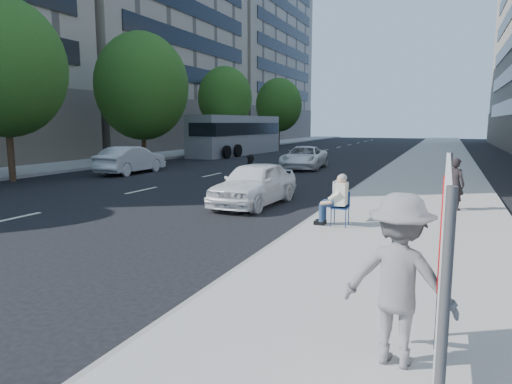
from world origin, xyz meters
The scene contains 17 objects.
ground centered at (0.00, 0.00, 0.00)m, with size 160.00×160.00×0.00m, color black.
near_sidewalk centered at (4.00, 20.00, 0.07)m, with size 5.00×120.00×0.15m, color #ADAAA2.
far_sidewalk centered at (-16.75, 20.00, 0.07)m, with size 4.50×120.00×0.15m, color #ADAAA2.
far_bldg_north centered at (-30.00, 62.00, 14.00)m, with size 22.00×28.00×28.00m, color tan.
tree_far_b centered at (-13.70, 8.00, 5.13)m, with size 5.40×5.40×8.24m.
tree_far_c centered at (-13.70, 18.00, 5.02)m, with size 6.00×6.00×8.47m.
tree_far_d centered at (-13.70, 30.00, 4.89)m, with size 4.80×4.80×7.65m.
tree_far_e centered at (-13.70, 44.00, 4.78)m, with size 5.40×5.40×7.89m.
seated_protester centered at (2.29, 4.12, 0.87)m, with size 0.83×1.12×1.31m.
jogger centered at (4.38, -2.15, 1.06)m, with size 1.18×0.68×1.83m, color slate.
pedestrian_woman centered at (5.03, 7.52, 0.92)m, with size 0.56×0.37×1.53m, color black.
protest_banner centered at (4.78, -2.83, 1.40)m, with size 0.08×3.06×2.20m.
white_sedan_near centered at (-1.04, 6.75, 0.71)m, with size 1.69×4.19×1.43m, color white.
white_sedan_mid centered at (-10.89, 13.01, 0.73)m, with size 1.54×4.42×1.46m, color silver.
white_sedan_far centered at (-3.04, 19.05, 0.66)m, with size 2.19×4.76×1.32m, color white.
motorcycle centered at (-2.55, 10.03, 0.64)m, with size 0.75×2.05×1.42m.
bus centered at (-11.99, 28.79, 1.64)m, with size 3.43×12.21×3.30m.
Camera 1 is at (4.76, -6.94, 2.68)m, focal length 32.00 mm.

